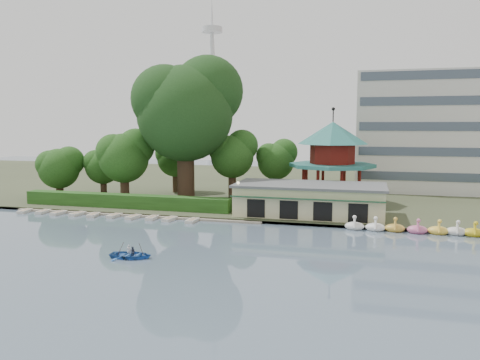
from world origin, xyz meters
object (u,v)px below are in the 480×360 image
(big_tree, at_px, (187,106))
(pavilion, at_px, (332,154))
(rowboat_with_passengers, at_px, (131,252))
(boathouse, at_px, (310,199))
(dock, at_px, (133,215))

(big_tree, bearing_deg, pavilion, 10.28)
(big_tree, distance_m, rowboat_with_passengers, 32.06)
(boathouse, height_order, pavilion, pavilion)
(dock, relative_size, big_tree, 1.59)
(boathouse, bearing_deg, pavilion, 78.72)
(pavilion, height_order, rowboat_with_passengers, pavilion)
(boathouse, relative_size, pavilion, 1.38)
(dock, bearing_deg, boathouse, 12.24)
(boathouse, distance_m, big_tree, 23.16)
(boathouse, xyz_separation_m, rowboat_with_passengers, (-13.07, -22.11, -1.83))
(dock, xyz_separation_m, big_tree, (3.19, 11.03, 14.23))
(dock, relative_size, rowboat_with_passengers, 6.11)
(dock, xyz_separation_m, boathouse, (22.00, 4.77, 2.25))
(dock, xyz_separation_m, rowboat_with_passengers, (8.93, -17.33, 0.42))
(boathouse, distance_m, rowboat_with_passengers, 25.75)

